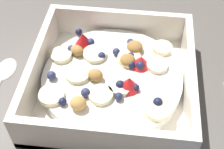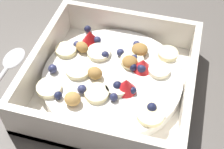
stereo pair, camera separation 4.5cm
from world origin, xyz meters
name	(u,v)px [view 2 (the right image)]	position (x,y,z in m)	size (l,w,h in m)	color
ground_plane	(124,81)	(0.00, 0.00, 0.00)	(2.40, 2.40, 0.00)	#56514C
fruit_bowl	(112,79)	(0.01, 0.02, 0.02)	(0.22, 0.22, 0.06)	white
spoon	(5,68)	(0.18, 0.03, 0.00)	(0.03, 0.17, 0.01)	silver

